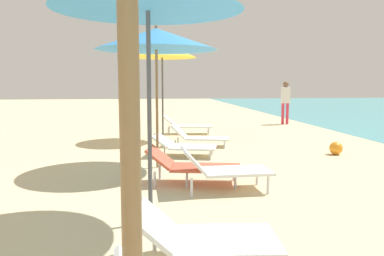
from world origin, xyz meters
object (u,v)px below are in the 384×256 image
Objects in this scene: umbrella_fourth at (156,39)px; beach_ball at (336,148)px; umbrella_farthest at (162,50)px; lounger_fourth_shoreside at (184,145)px; lounger_third_inland at (205,236)px; lounger_fourth_inland at (192,165)px; lounger_farthest_inland at (199,136)px; lounger_farthest_shoreside at (187,125)px; lounger_third_shoreside at (224,168)px; person_walking_mid at (285,98)px.

beach_ball is (4.00, 0.82, -2.25)m from umbrella_fourth.
lounger_fourth_shoreside is at bearing -81.54° from umbrella_farthest.
lounger_fourth_shoreside is at bearing 91.21° from lounger_third_inland.
lounger_fourth_shoreside is 0.54× the size of umbrella_farthest.
lounger_farthest_inland is at bearing 91.29° from lounger_fourth_inland.
lounger_farthest_shoreside is at bearing 89.77° from lounger_third_inland.
beach_ball is (3.07, 2.51, -0.19)m from lounger_third_shoreside.
lounger_fourth_inland is at bearing -86.69° from umbrella_farthest.
lounger_third_shoreside is at bearing -140.68° from beach_ball.
lounger_fourth_inland reaches higher than lounger_fourth_shoreside.
umbrella_farthest is at bearing 144.96° from beach_ball.
lounger_third_inland is 4.43× the size of beach_ball.
lounger_third_shoreside is 6.32m from lounger_farthest_shoreside.
beach_ball is at bearing 10.19° from person_walking_mid.
umbrella_fourth reaches higher than lounger_third_shoreside.
umbrella_farthest reaches higher than lounger_farthest_shoreside.
lounger_third_shoreside is 0.87× the size of lounger_farthest_inland.
lounger_fourth_shoreside is 3.40m from beach_ball.
umbrella_farthest is 6.19m from person_walking_mid.
lounger_farthest_inland is 5.27× the size of beach_ball.
lounger_farthest_shoreside is 1.02× the size of lounger_farthest_inland.
umbrella_fourth is 1.73× the size of lounger_farthest_inland.
lounger_third_shoreside is 0.85× the size of lounger_farthest_shoreside.
lounger_third_inland is 0.49× the size of umbrella_fourth.
umbrella_farthest is 1.76× the size of lounger_farthest_shoreside.
umbrella_fourth is 2.46m from lounger_fourth_shoreside.
lounger_farthest_inland is at bearing 87.44° from lounger_third_inland.
beach_ball is at bearing 10.15° from lounger_fourth_shoreside.
lounger_fourth_shoreside is 3.63m from lounger_farthest_shoreside.
lounger_fourth_shoreside is (0.30, 4.97, -0.02)m from lounger_third_inland.
lounger_third_inland is 0.84× the size of lounger_farthest_inland.
lounger_fourth_shoreside is 2.27m from lounger_fourth_inland.
person_walking_mid is (4.50, 5.96, 0.76)m from lounger_fourth_shoreside.
lounger_fourth_inland is 1.01× the size of lounger_farthest_shoreside.
umbrella_fourth is 9.12× the size of beach_ball.
lounger_farthest_inland is (1.10, 2.31, -2.14)m from umbrella_fourth.
lounger_third_shoreside is at bearing -82.42° from umbrella_farthest.
lounger_farthest_inland is (0.06, -2.32, -0.04)m from lounger_farthest_shoreside.
lounger_third_inland is 0.87× the size of lounger_fourth_shoreside.
lounger_fourth_inland is 3.60m from lounger_farthest_inland.
person_walking_mid is (4.07, 2.35, 0.72)m from lounger_farthest_shoreside.
person_walking_mid is (4.01, 4.67, 0.75)m from lounger_farthest_inland.
lounger_fourth_inland is 5.18m from umbrella_farthest.
lounger_third_inland is at bearing -85.57° from umbrella_fourth.
beach_ball is at bearing 38.03° from lounger_third_shoreside.
lounger_farthest_shoreside is at bearing 87.69° from lounger_third_shoreside.
umbrella_fourth is at bearing -94.08° from umbrella_farthest.
lounger_third_inland is at bearing -106.82° from lounger_third_shoreside.
lounger_farthest_shoreside is 0.94× the size of person_walking_mid.
lounger_fourth_inland is (0.21, 2.70, 0.04)m from lounger_third_inland.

